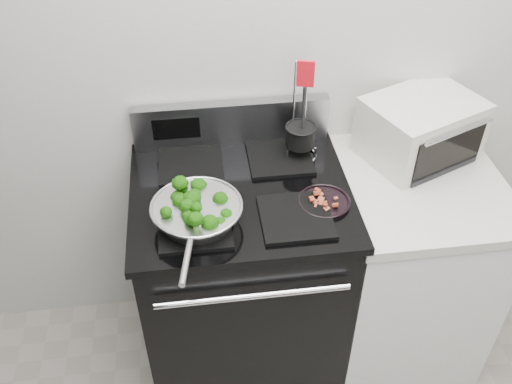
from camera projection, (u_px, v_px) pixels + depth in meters
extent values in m
cube|color=beige|center=(310.00, 40.00, 2.07)|extent=(4.00, 0.02, 2.70)
cube|color=black|center=(242.00, 281.00, 2.36)|extent=(0.76, 0.66, 0.92)
cube|color=black|center=(240.00, 194.00, 2.05)|extent=(0.79, 0.69, 0.03)
cube|color=#99999E|center=(231.00, 123.00, 2.21)|extent=(0.76, 0.05, 0.18)
cube|color=black|center=(195.00, 226.00, 1.89)|extent=(0.24, 0.24, 0.01)
cube|color=black|center=(296.00, 217.00, 1.92)|extent=(0.24, 0.24, 0.01)
cube|color=black|center=(191.00, 164.00, 2.15)|extent=(0.24, 0.24, 0.01)
cube|color=black|center=(280.00, 157.00, 2.18)|extent=(0.24, 0.24, 0.01)
cube|color=white|center=(401.00, 268.00, 2.44)|extent=(0.60, 0.66, 0.88)
cube|color=beige|center=(422.00, 185.00, 2.14)|extent=(0.62, 0.68, 0.04)
torus|color=silver|center=(196.00, 206.00, 1.86)|extent=(0.31, 0.31, 0.01)
cylinder|color=silver|center=(186.00, 261.00, 1.68)|extent=(0.05, 0.19, 0.02)
cylinder|color=black|center=(324.00, 202.00, 1.98)|extent=(0.18, 0.18, 0.01)
cylinder|color=black|center=(301.00, 136.00, 2.14)|extent=(0.11, 0.11, 0.08)
cylinder|color=black|center=(302.00, 115.00, 2.07)|extent=(0.01, 0.01, 0.25)
cube|color=red|center=(304.00, 72.00, 1.96)|extent=(0.06, 0.03, 0.10)
cube|color=beige|center=(420.00, 128.00, 2.19)|extent=(0.50, 0.44, 0.24)
cube|color=black|center=(435.00, 155.00, 2.07)|extent=(0.31, 0.13, 0.17)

